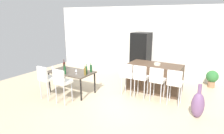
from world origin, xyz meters
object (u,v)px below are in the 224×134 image
at_px(dining_chair_far, 62,81).
at_px(wine_bottle_far, 65,70).
at_px(wine_glass_corner, 76,70).
at_px(potted_plant, 212,78).
at_px(dining_table, 71,73).
at_px(wine_bottle_end, 64,66).
at_px(dining_chair_near, 46,77).
at_px(fruit_bowl, 157,64).
at_px(wine_glass_middle, 52,67).
at_px(wine_bottle_left, 91,68).
at_px(wine_bottle_near, 86,70).
at_px(floor_vase, 198,105).
at_px(kitchen_island, 154,77).
at_px(bar_chair_left, 128,74).
at_px(bar_chair_far, 175,82).
at_px(bar_chair_right, 157,79).
at_px(bar_chair_middle, 141,76).
at_px(wine_bottle_right, 85,72).
at_px(refrigerator, 141,55).

relative_size(dining_chair_far, wine_bottle_far, 3.36).
bearing_deg(wine_glass_corner, potted_plant, 39.77).
distance_m(dining_table, wine_bottle_end, 0.41).
xyz_separation_m(dining_chair_near, fruit_bowl, (2.72, 2.31, 0.26)).
relative_size(wine_bottle_end, wine_glass_middle, 2.02).
xyz_separation_m(wine_bottle_left, wine_bottle_near, (-0.01, -0.23, 0.00)).
bearing_deg(floor_vase, potted_plant, 86.78).
distance_m(kitchen_island, bar_chair_left, 1.06).
xyz_separation_m(bar_chair_far, potted_plant, (0.84, 2.15, -0.33)).
bearing_deg(wine_bottle_near, wine_glass_corner, -140.94).
distance_m(kitchen_island, bar_chair_right, 0.93).
xyz_separation_m(dining_table, dining_chair_near, (-0.33, -0.78, 0.02)).
distance_m(bar_chair_far, wine_glass_corner, 2.97).
xyz_separation_m(bar_chair_middle, bar_chair_right, (0.52, -0.00, 0.00)).
distance_m(dining_chair_near, wine_glass_corner, 0.93).
relative_size(dining_chair_near, wine_glass_middle, 6.03).
height_order(dining_chair_near, wine_bottle_right, dining_chair_near).
xyz_separation_m(wine_bottle_left, refrigerator, (0.65, 2.63, 0.06)).
relative_size(kitchen_island, wine_bottle_far, 5.65).
xyz_separation_m(wine_glass_middle, refrigerator, (1.84, 3.16, 0.06)).
distance_m(refrigerator, floor_vase, 3.73).
relative_size(dining_chair_near, wine_bottle_left, 3.39).
height_order(dining_table, fruit_bowl, fruit_bowl).
bearing_deg(dining_chair_near, fruit_bowl, 40.28).
bearing_deg(kitchen_island, bar_chair_left, -126.78).
distance_m(dining_table, refrigerator, 3.18).
relative_size(bar_chair_right, wine_bottle_right, 3.50).
bearing_deg(kitchen_island, refrigerator, 128.59).
distance_m(wine_bottle_far, wine_bottle_end, 0.54).
distance_m(bar_chair_far, wine_bottle_near, 2.68).
xyz_separation_m(bar_chair_right, wine_glass_corner, (-2.32, -0.90, 0.17)).
bearing_deg(dining_chair_near, wine_bottle_left, 49.20).
relative_size(wine_bottle_end, refrigerator, 0.19).
height_order(wine_bottle_far, fruit_bowl, wine_bottle_far).
bearing_deg(dining_chair_near, bar_chair_middle, 32.05).
relative_size(dining_chair_near, wine_bottle_right, 3.50).
xyz_separation_m(kitchen_island, bar_chair_far, (0.86, -0.83, 0.24)).
height_order(kitchen_island, potted_plant, kitchen_island).
bearing_deg(wine_bottle_left, dining_chair_far, -103.78).
xyz_separation_m(bar_chair_right, wine_bottle_right, (-1.99, -0.87, 0.16)).
bearing_deg(wine_bottle_far, bar_chair_far, 19.19).
xyz_separation_m(wine_glass_middle, fruit_bowl, (2.98, 1.76, 0.09)).
bearing_deg(wine_bottle_left, floor_vase, 0.62).
bearing_deg(wine_glass_corner, wine_bottle_near, 39.06).
bearing_deg(kitchen_island, fruit_bowl, -36.57).
bearing_deg(refrigerator, wine_bottle_end, -119.04).
height_order(kitchen_island, wine_bottle_near, wine_bottle_near).
xyz_separation_m(wine_bottle_end, refrigerator, (1.59, 2.86, 0.05)).
bearing_deg(bar_chair_right, refrigerator, 123.13).
relative_size(dining_table, dining_chair_near, 1.39).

